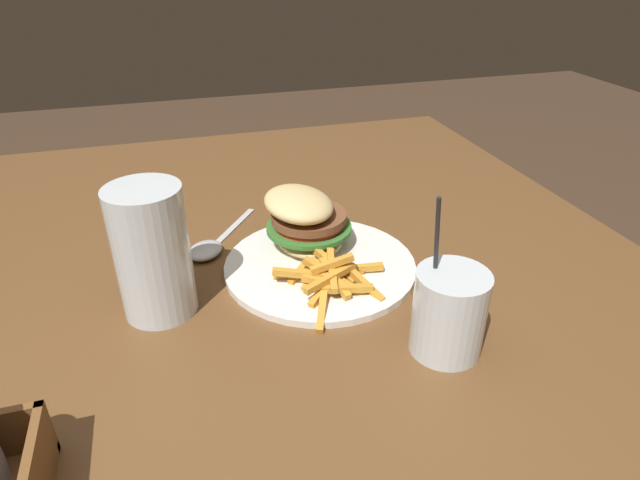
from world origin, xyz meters
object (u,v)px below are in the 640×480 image
beer_glass (153,255)px  juice_glass (448,315)px  spoon (208,248)px  meal_plate_near (312,240)px

beer_glass → juice_glass: 0.36m
beer_glass → spoon: (0.12, -0.07, -0.07)m
meal_plate_near → juice_glass: bearing=-157.8°
beer_glass → spoon: size_ratio=1.00×
juice_glass → meal_plate_near: bearing=22.2°
meal_plate_near → juice_glass: (-0.23, -0.09, 0.01)m
juice_glass → spoon: 0.38m
meal_plate_near → juice_glass: 0.25m
juice_glass → spoon: bearing=39.1°
beer_glass → juice_glass: bearing=-118.7°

